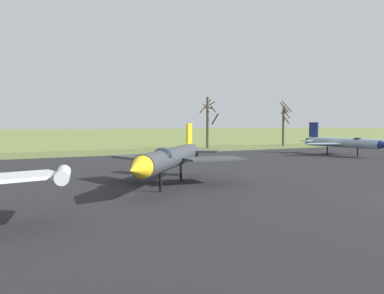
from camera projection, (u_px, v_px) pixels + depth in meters
name	position (u px, v px, depth m)	size (l,w,h in m)	color
asphalt_apron	(259.00, 173.00, 34.69)	(102.84, 49.45, 0.05)	black
grass_verge_strip	(136.00, 151.00, 61.69)	(162.84, 12.00, 0.06)	#586735
jet_fighter_front_left	(170.00, 158.00, 27.21)	(11.39, 12.54, 4.36)	#33383D
jet_fighter_rear_left	(343.00, 142.00, 53.16)	(10.04, 12.96, 4.53)	#8EA3B2
bare_tree_center	(208.00, 120.00, 69.12)	(2.95, 3.30, 8.92)	#42382D
bare_tree_right_of_center	(284.00, 123.00, 76.50)	(2.32, 1.52, 8.62)	#42382D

